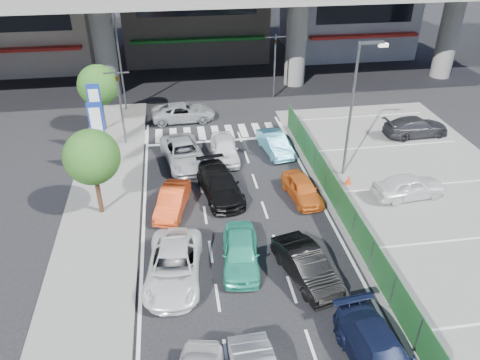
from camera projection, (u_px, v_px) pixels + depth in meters
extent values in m
plane|color=black|center=(244.00, 248.00, 22.36)|extent=(120.00, 120.00, 0.00)
cube|color=slate|center=(438.00, 205.00, 25.43)|extent=(12.00, 28.00, 0.06)
cube|color=slate|center=(102.00, 212.00, 24.82)|extent=(4.00, 30.00, 0.12)
cylinder|color=#62625E|center=(104.00, 46.00, 37.84)|extent=(1.80, 1.80, 8.00)
cylinder|color=#62625E|center=(296.00, 39.00, 39.88)|extent=(1.80, 1.80, 8.00)
cylinder|color=#62625E|center=(449.00, 33.00, 41.66)|extent=(1.80, 1.80, 8.00)
cube|color=#AD1C15|center=(20.00, 49.00, 41.59)|extent=(10.80, 1.60, 0.25)
cube|color=#156B1F|center=(198.00, 39.00, 44.47)|extent=(12.60, 1.60, 0.25)
cube|color=#AD1C15|center=(363.00, 35.00, 45.66)|extent=(10.80, 1.60, 0.25)
cylinder|color=#595B60|center=(121.00, 109.00, 30.35)|extent=(0.14, 0.14, 5.20)
cube|color=#595B60|center=(116.00, 73.00, 29.10)|extent=(1.60, 0.08, 0.08)
imported|color=black|center=(117.00, 77.00, 29.26)|extent=(0.26, 1.24, 0.50)
cylinder|color=#595B60|center=(275.00, 67.00, 37.75)|extent=(0.14, 0.14, 5.20)
cube|color=#595B60|center=(276.00, 37.00, 36.51)|extent=(1.60, 0.08, 0.08)
imported|color=black|center=(276.00, 41.00, 36.66)|extent=(0.26, 1.24, 0.50)
cylinder|color=#595B60|center=(351.00, 113.00, 26.24)|extent=(0.16, 0.16, 8.00)
cube|color=#595B60|center=(371.00, 43.00, 24.28)|extent=(1.40, 0.15, 0.15)
cube|color=silver|center=(383.00, 45.00, 24.45)|extent=(0.50, 0.22, 0.18)
cylinder|color=#595B60|center=(120.00, 60.00, 34.65)|extent=(0.16, 0.16, 8.00)
cube|color=#595B60|center=(121.00, 5.00, 32.70)|extent=(1.40, 0.15, 0.15)
cube|color=silver|center=(132.00, 7.00, 32.87)|extent=(0.50, 0.22, 0.18)
cylinder|color=#595B60|center=(103.00, 159.00, 27.63)|extent=(0.10, 0.10, 2.20)
cube|color=navy|center=(97.00, 127.00, 26.54)|extent=(0.80, 0.12, 3.00)
cube|color=white|center=(97.00, 128.00, 26.48)|extent=(0.60, 0.02, 2.40)
cylinder|color=#595B60|center=(101.00, 138.00, 30.11)|extent=(0.10, 0.10, 2.20)
cube|color=navy|center=(96.00, 107.00, 29.02)|extent=(0.80, 0.12, 3.00)
cube|color=white|center=(96.00, 108.00, 28.96)|extent=(0.60, 0.02, 2.40)
cylinder|color=#382314|center=(99.00, 194.00, 24.22)|extent=(0.24, 0.24, 2.40)
sphere|color=#1C4213|center=(92.00, 157.00, 23.08)|extent=(2.80, 2.80, 2.80)
cylinder|color=#382314|center=(103.00, 115.00, 32.99)|extent=(0.24, 0.24, 2.40)
sphere|color=#1C4213|center=(98.00, 85.00, 31.84)|extent=(2.80, 2.80, 2.80)
imported|color=black|center=(381.00, 356.00, 16.30)|extent=(2.49, 4.95, 1.38)
imported|color=silver|center=(174.00, 266.00, 20.28)|extent=(2.82, 5.19, 1.38)
imported|color=teal|center=(241.00, 252.00, 21.08)|extent=(2.09, 4.21, 1.38)
imported|color=black|center=(306.00, 266.00, 20.29)|extent=(2.45, 4.42, 1.38)
imported|color=#DC4419|center=(172.00, 201.00, 24.77)|extent=(2.16, 3.91, 1.22)
imported|color=black|center=(220.00, 184.00, 26.03)|extent=(2.64, 5.00, 1.38)
imported|color=#CE5F1B|center=(302.00, 189.00, 25.79)|extent=(1.92, 3.73, 1.22)
imported|color=#A7ABAF|center=(184.00, 153.00, 29.17)|extent=(3.11, 5.29, 1.38)
imported|color=white|center=(225.00, 149.00, 29.70)|extent=(1.68, 4.07, 1.38)
imported|color=#4EA5C4|center=(275.00, 144.00, 30.45)|extent=(1.91, 3.97, 1.25)
imported|color=#989C9F|center=(183.00, 112.00, 34.78)|extent=(4.76, 2.31, 1.31)
imported|color=silver|center=(409.00, 186.00, 25.76)|extent=(4.16, 2.00, 1.37)
imported|color=#28282C|center=(416.00, 127.00, 32.44)|extent=(4.67, 2.14, 1.32)
cone|color=red|center=(348.00, 180.00, 27.07)|extent=(0.41, 0.41, 0.63)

